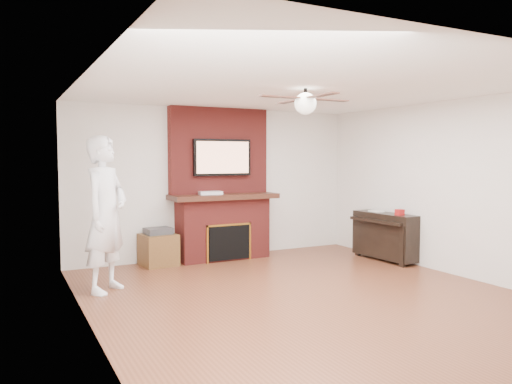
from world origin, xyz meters
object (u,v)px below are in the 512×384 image
side_table (158,248)px  person (106,214)px  piano (385,235)px  fireplace (221,199)px

side_table → person: bearing=-136.3°
person → piano: person is taller
person → side_table: (1.00, 1.19, -0.70)m
person → piano: size_ratio=1.62×
fireplace → person: bearing=-149.1°
side_table → piano: piano is taller
person → piano: bearing=-48.7°
fireplace → side_table: fireplace is taller
fireplace → side_table: 1.32m
fireplace → piano: bearing=-30.8°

